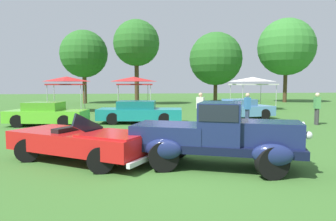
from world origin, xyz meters
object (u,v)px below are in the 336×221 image
show_car_lime (46,114)px  show_car_skyblue (241,109)px  neighbor_convertible (85,141)px  spectator_between_cars (200,107)px  canopy_tent_left_field (67,80)px  canopy_tent_center_field (134,80)px  feature_pickup_truck (217,134)px  spectator_far_side (317,107)px  canopy_tent_right_field (253,80)px  show_car_teal (139,112)px  spectator_by_row (247,108)px

show_car_lime → show_car_skyblue: size_ratio=1.04×
neighbor_convertible → spectator_between_cars: size_ratio=2.60×
canopy_tent_left_field → canopy_tent_center_field: size_ratio=0.99×
feature_pickup_truck → spectator_far_side: size_ratio=2.67×
spectator_far_side → canopy_tent_right_field: canopy_tent_right_field is taller
spectator_between_cars → spectator_far_side: bearing=-9.6°
show_car_skyblue → canopy_tent_left_field: (-11.43, 6.69, 1.82)m
spectator_between_cars → canopy_tent_right_field: bearing=52.8°
show_car_teal → spectator_far_side: size_ratio=2.83×
neighbor_convertible → spectator_far_side: size_ratio=2.60×
spectator_between_cars → canopy_tent_center_field: size_ratio=0.62×
feature_pickup_truck → show_car_skyblue: feature_pickup_truck is taller
spectator_far_side → show_car_skyblue: bearing=132.3°
show_car_skyblue → canopy_tent_left_field: canopy_tent_left_field is taller
canopy_tent_center_field → show_car_skyblue: bearing=-47.0°
spectator_between_cars → canopy_tent_left_field: (-8.30, 8.87, 1.51)m
canopy_tent_center_field → canopy_tent_right_field: (9.96, 0.02, 0.00)m
feature_pickup_truck → spectator_between_cars: 8.54m
canopy_tent_left_field → canopy_tent_right_field: same height
show_car_skyblue → feature_pickup_truck: bearing=-114.6°
feature_pickup_truck → canopy_tent_left_field: (-6.59, 17.24, 1.56)m
neighbor_convertible → canopy_tent_right_field: (11.97, 16.14, 1.85)m
show_car_lime → canopy_tent_left_field: 8.40m
feature_pickup_truck → show_car_lime: 11.02m
show_car_teal → spectator_by_row: spectator_by_row is taller
show_car_skyblue → neighbor_convertible: bearing=-131.5°
neighbor_convertible → canopy_tent_left_field: 16.47m
show_car_lime → spectator_by_row: (10.22, -1.59, 0.31)m
spectator_far_side → show_car_teal: bearing=167.5°
show_car_teal → show_car_lime: bearing=-175.9°
spectator_far_side → spectator_by_row: bearing=178.3°
neighbor_convertible → canopy_tent_left_field: canopy_tent_left_field is taller
show_car_lime → show_car_skyblue: bearing=7.7°
show_car_lime → spectator_far_side: spectator_far_side is taller
spectator_between_cars → spectator_by_row: 2.41m
spectator_far_side → canopy_tent_left_field: (-14.35, 9.89, 1.51)m
feature_pickup_truck → show_car_lime: (-6.28, 9.05, -0.27)m
show_car_teal → canopy_tent_left_field: size_ratio=1.76×
show_car_skyblue → spectator_far_side: spectator_far_side is taller
feature_pickup_truck → show_car_teal: (-1.48, 9.40, -0.27)m
show_car_skyblue → show_car_lime: bearing=-172.3°
feature_pickup_truck → show_car_skyblue: (4.84, 10.55, -0.27)m
show_car_teal → spectator_by_row: (5.42, -1.93, 0.31)m
show_car_teal → spectator_between_cars: spectator_between_cars is taller
show_car_teal → canopy_tent_left_field: canopy_tent_left_field is taller
neighbor_convertible → canopy_tent_left_field: bearing=101.0°
show_car_teal → canopy_tent_center_field: 8.11m
neighbor_convertible → canopy_tent_right_field: 20.18m
canopy_tent_center_field → spectator_far_side: bearing=-47.2°
neighbor_convertible → canopy_tent_right_field: bearing=53.4°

